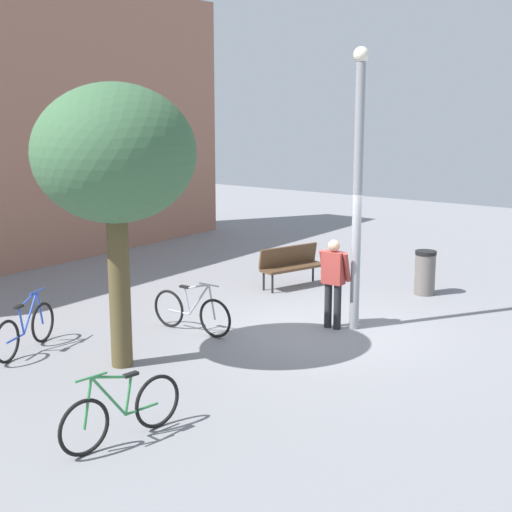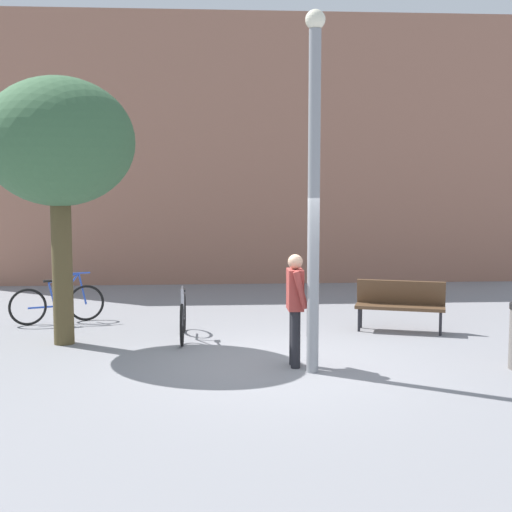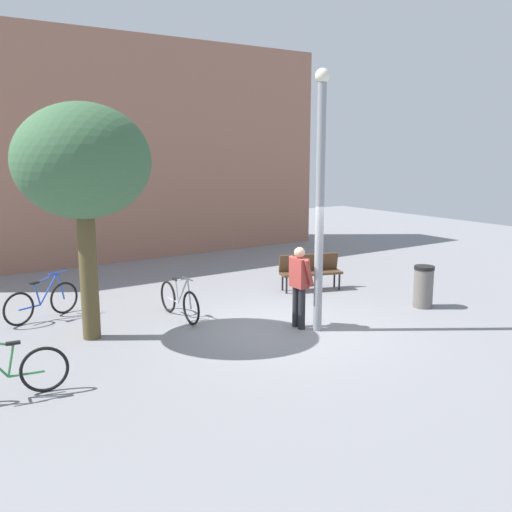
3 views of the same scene
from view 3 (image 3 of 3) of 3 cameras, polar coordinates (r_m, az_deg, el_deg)
The scene contains 10 objects.
ground_plane at distance 11.68m, azimuth 3.08°, elevation -7.24°, with size 36.00×36.00×0.00m, color gray.
building_facade at distance 19.48m, azimuth -14.03°, elevation 10.27°, with size 14.86×2.00×7.10m, color #9E6B56.
lamppost at distance 11.09m, azimuth 6.43°, elevation 6.23°, with size 0.28×0.28×5.07m.
person_by_lamppost at distance 11.49m, azimuth 4.35°, elevation -2.57°, with size 0.28×0.59×1.67m.
park_bench at distance 14.74m, azimuth 5.43°, elevation -1.28°, with size 1.67×0.95×0.92m.
plaza_tree at distance 10.98m, azimuth -16.98°, elevation 8.85°, with size 2.49×2.49×4.43m.
bicycle_silver at distance 12.35m, azimuth -7.68°, elevation -4.47°, with size 0.08×1.81×0.97m.
bicycle_green at distance 9.20m, azimuth -23.94°, elevation -10.74°, with size 1.80×0.32×0.97m.
bicycle_blue at distance 12.99m, azimuth -20.58°, elevation -4.32°, with size 1.71×0.69×0.97m.
trash_bin at distance 13.61m, azimuth 16.41°, elevation -2.95°, with size 0.46×0.46×0.97m.
Camera 3 is at (-6.72, -8.86, 3.61)m, focal length 39.97 mm.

